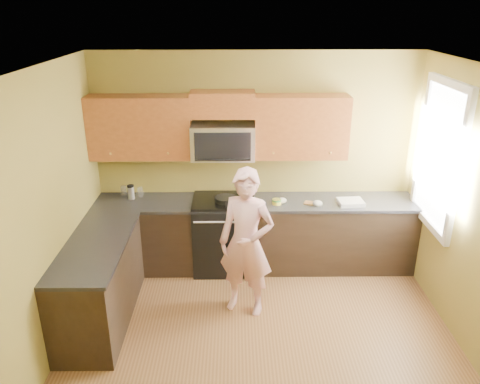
{
  "coord_description": "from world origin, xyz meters",
  "views": [
    {
      "loc": [
        -0.26,
        -3.65,
        3.2
      ],
      "look_at": [
        -0.2,
        1.3,
        1.2
      ],
      "focal_mm": 35.0,
      "sensor_mm": 36.0,
      "label": 1
    }
  ],
  "objects_px": {
    "woman": "(246,243)",
    "travel_mug": "(132,199)",
    "stove": "(224,234)",
    "frying_pan": "(226,201)",
    "butter_tub": "(277,204)",
    "microwave": "(223,158)"
  },
  "relations": [
    {
      "from": "woman",
      "to": "travel_mug",
      "type": "relative_size",
      "value": 9.06
    },
    {
      "from": "woman",
      "to": "travel_mug",
      "type": "xyz_separation_m",
      "value": [
        -1.42,
        1.02,
        0.09
      ]
    },
    {
      "from": "woman",
      "to": "travel_mug",
      "type": "height_order",
      "value": "woman"
    },
    {
      "from": "stove",
      "to": "frying_pan",
      "type": "distance_m",
      "value": 0.48
    },
    {
      "from": "frying_pan",
      "to": "woman",
      "type": "bearing_deg",
      "value": -78.45
    },
    {
      "from": "woman",
      "to": "butter_tub",
      "type": "xyz_separation_m",
      "value": [
        0.39,
        0.83,
        0.09
      ]
    },
    {
      "from": "butter_tub",
      "to": "microwave",
      "type": "bearing_deg",
      "value": 162.06
    },
    {
      "from": "woman",
      "to": "butter_tub",
      "type": "height_order",
      "value": "woman"
    },
    {
      "from": "stove",
      "to": "woman",
      "type": "xyz_separation_m",
      "value": [
        0.26,
        -0.91,
        0.35
      ]
    },
    {
      "from": "stove",
      "to": "butter_tub",
      "type": "relative_size",
      "value": 8.38
    },
    {
      "from": "butter_tub",
      "to": "travel_mug",
      "type": "relative_size",
      "value": 0.62
    },
    {
      "from": "microwave",
      "to": "butter_tub",
      "type": "bearing_deg",
      "value": -17.94
    },
    {
      "from": "microwave",
      "to": "frying_pan",
      "type": "bearing_deg",
      "value": -81.79
    },
    {
      "from": "stove",
      "to": "travel_mug",
      "type": "relative_size",
      "value": 5.19
    },
    {
      "from": "stove",
      "to": "travel_mug",
      "type": "bearing_deg",
      "value": 174.89
    },
    {
      "from": "microwave",
      "to": "butter_tub",
      "type": "height_order",
      "value": "microwave"
    },
    {
      "from": "stove",
      "to": "butter_tub",
      "type": "xyz_separation_m",
      "value": [
        0.65,
        -0.09,
        0.45
      ]
    },
    {
      "from": "stove",
      "to": "frying_pan",
      "type": "xyz_separation_m",
      "value": [
        0.03,
        -0.06,
        0.47
      ]
    },
    {
      "from": "woman",
      "to": "butter_tub",
      "type": "relative_size",
      "value": 14.62
    },
    {
      "from": "microwave",
      "to": "butter_tub",
      "type": "distance_m",
      "value": 0.87
    },
    {
      "from": "microwave",
      "to": "butter_tub",
      "type": "relative_size",
      "value": 6.7
    },
    {
      "from": "frying_pan",
      "to": "butter_tub",
      "type": "distance_m",
      "value": 0.63
    }
  ]
}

